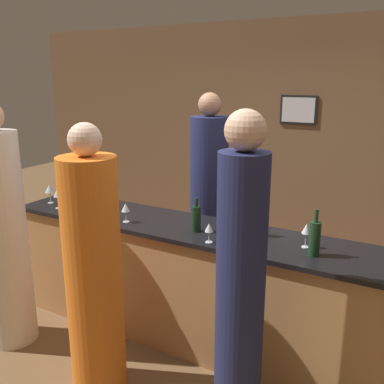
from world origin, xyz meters
The scene contains 15 objects.
ground_plane centered at (0.00, 0.00, 0.00)m, with size 14.00×14.00×0.00m, color brown.
back_wall centered at (0.00, 2.42, 1.40)m, with size 8.00×0.08×2.80m.
bar_counter centered at (0.00, 0.00, 0.50)m, with size 3.37×0.62×1.00m.
bartender centered at (-0.27, 0.71, 0.93)m, with size 0.35×0.35×2.00m.
guest_0 centered at (-1.36, -0.72, 0.91)m, with size 0.37×0.37×1.96m.
guest_1 centered at (0.64, -0.65, 0.95)m, with size 0.29×0.29×1.97m.
guest_2 centered at (-0.36, -0.79, 0.86)m, with size 0.38×0.38×1.86m.
wine_bottle_0 centered at (0.42, 0.05, 1.11)m, with size 0.07×0.07×0.27m.
wine_bottle_1 centered at (0.02, -0.07, 1.10)m, with size 0.07×0.07×0.26m.
wine_bottle_2 centered at (0.91, -0.09, 1.12)m, with size 0.07×0.07×0.32m.
wine_glass_0 centered at (-1.32, -0.16, 1.13)m, with size 0.07×0.07×0.17m.
wine_glass_1 centered at (-1.51, -0.08, 1.14)m, with size 0.08×0.08×0.18m.
wine_glass_2 centered at (0.83, 0.02, 1.13)m, with size 0.06×0.06×0.17m.
wine_glass_3 centered at (-0.57, -0.16, 1.12)m, with size 0.07×0.07×0.16m.
wine_glass_4 centered at (0.21, -0.23, 1.10)m, with size 0.06×0.06×0.14m.
Camera 1 is at (1.49, -2.74, 2.13)m, focal length 40.00 mm.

